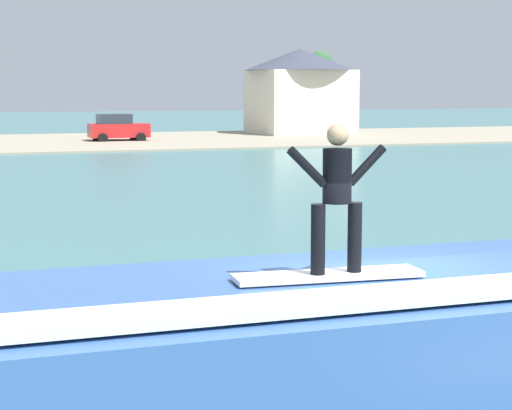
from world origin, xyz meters
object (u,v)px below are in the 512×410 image
object	(u,v)px
wave_crest	(359,330)
surfer	(337,190)
house_gabled_white	(300,88)
surfboard	(328,275)
car_far_shore	(118,128)
tree_tall_bare	(315,72)
tree_short_bushy	(320,67)

from	to	relation	value
wave_crest	surfer	xyz separation A→B (m)	(-0.53, -0.47, 1.74)
surfer	house_gabled_white	xyz separation A→B (m)	(22.27, 55.37, 1.14)
surfboard	house_gabled_white	size ratio (longest dim) A/B	0.26
wave_crest	car_far_shore	bearing A→B (deg)	82.24
surfer	house_gabled_white	world-z (taller)	house_gabled_white
wave_crest	tree_tall_bare	distance (m)	61.61
surfer	car_far_shore	distance (m)	51.08
car_far_shore	surfer	bearing A→B (deg)	-98.27
surfboard	surfer	bearing A→B (deg)	-38.08
surfer	surfboard	bearing A→B (deg)	141.92
surfboard	car_far_shore	distance (m)	51.02
tree_short_bushy	surfboard	bearing A→B (deg)	-113.43
surfer	tree_short_bushy	distance (m)	62.31
surfboard	car_far_shore	xyz separation A→B (m)	(7.42, 50.47, -0.51)
car_far_shore	house_gabled_white	xyz separation A→B (m)	(14.92, 4.84, 2.60)
car_far_shore	house_gabled_white	world-z (taller)	house_gabled_white
surfboard	surfer	size ratio (longest dim) A/B	1.31
house_gabled_white	tree_tall_bare	xyz separation A→B (m)	(2.00, 1.80, 1.23)
wave_crest	surfer	bearing A→B (deg)	-138.48
wave_crest	surfboard	world-z (taller)	surfboard
wave_crest	tree_tall_bare	bearing A→B (deg)	67.29
tree_short_bushy	surfer	bearing A→B (deg)	-113.35
wave_crest	car_far_shore	distance (m)	50.53
tree_tall_bare	house_gabled_white	bearing A→B (deg)	-137.96
car_far_shore	tree_short_bushy	distance (m)	19.02
surfboard	surfer	distance (m)	0.96
house_gabled_white	car_far_shore	bearing A→B (deg)	-162.03
wave_crest	tree_tall_bare	world-z (taller)	tree_tall_bare
tree_short_bushy	house_gabled_white	bearing A→B (deg)	-143.49
wave_crest	tree_short_bushy	distance (m)	61.78
car_far_shore	tree_short_bushy	size ratio (longest dim) A/B	0.60
wave_crest	tree_short_bushy	size ratio (longest dim) A/B	1.56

